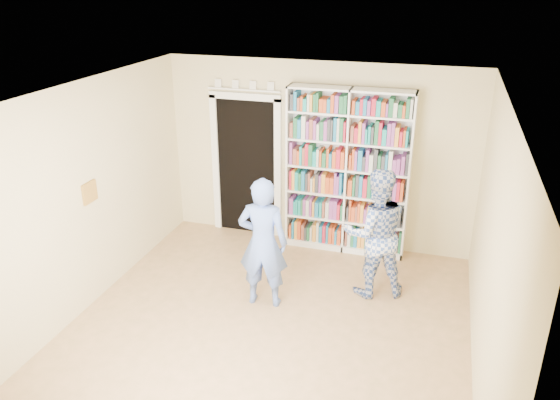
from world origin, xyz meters
name	(u,v)px	position (x,y,z in m)	size (l,w,h in m)	color
floor	(264,334)	(0.00, 0.00, 0.00)	(5.00, 5.00, 0.00)	olive
ceiling	(261,98)	(0.00, 0.00, 2.70)	(5.00, 5.00, 0.00)	white
wall_back	(318,156)	(0.00, 2.50, 1.35)	(4.50, 4.50, 0.00)	beige
wall_left	(78,202)	(-2.25, 0.00, 1.35)	(5.00, 5.00, 0.00)	beige
wall_right	(492,257)	(2.25, 0.00, 1.35)	(5.00, 5.00, 0.00)	beige
bookshelf	(347,172)	(0.47, 2.34, 1.20)	(1.73, 0.33, 2.38)	white
doorway	(246,160)	(-1.10, 2.48, 1.18)	(1.10, 0.08, 2.43)	black
wall_art	(90,192)	(-2.23, 0.20, 1.40)	(0.03, 0.25, 0.25)	brown
man_blue	(263,243)	(-0.21, 0.62, 0.82)	(0.60, 0.39, 1.65)	#5C7ACC
man_plaid	(375,233)	(1.03, 1.25, 0.84)	(0.81, 0.63, 1.68)	#33519B
paper_sheet	(381,222)	(1.11, 1.07, 1.07)	(0.23, 0.01, 0.32)	white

